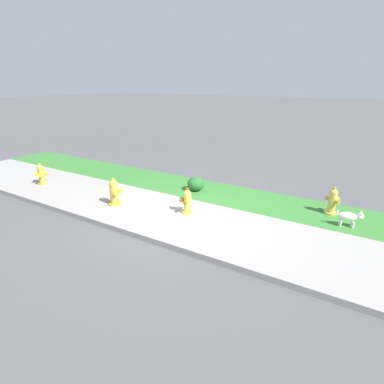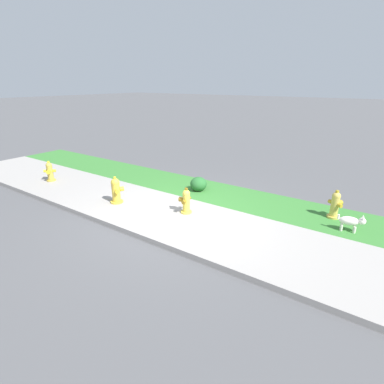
{
  "view_description": "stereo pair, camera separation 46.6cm",
  "coord_description": "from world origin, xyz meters",
  "px_view_note": "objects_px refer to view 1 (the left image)",
  "views": [
    {
      "loc": [
        3.59,
        -5.32,
        3.01
      ],
      "look_at": [
        -0.03,
        0.72,
        0.4
      ],
      "focal_mm": 28.0,
      "sensor_mm": 36.0,
      "label": 1
    },
    {
      "loc": [
        3.98,
        -5.07,
        3.01
      ],
      "look_at": [
        -0.03,
        0.72,
        0.4
      ],
      "focal_mm": 28.0,
      "sensor_mm": 36.0,
      "label": 2
    }
  ],
  "objects_px": {
    "fire_hydrant_near_corner": "(114,192)",
    "fire_hydrant_by_grass_verge": "(187,201)",
    "fire_hydrant_mid_block": "(41,175)",
    "shrub_bush_far_verge": "(196,184)",
    "small_white_dog": "(350,217)",
    "fire_hydrant_across_street": "(332,201)"
  },
  "relations": [
    {
      "from": "fire_hydrant_across_street",
      "to": "small_white_dog",
      "type": "distance_m",
      "value": 0.7
    },
    {
      "from": "fire_hydrant_mid_block",
      "to": "fire_hydrant_across_street",
      "type": "xyz_separation_m",
      "value": [
        8.01,
        2.22,
        0.01
      ]
    },
    {
      "from": "fire_hydrant_near_corner",
      "to": "small_white_dog",
      "type": "relative_size",
      "value": 1.31
    },
    {
      "from": "fire_hydrant_mid_block",
      "to": "fire_hydrant_across_street",
      "type": "bearing_deg",
      "value": 152.94
    },
    {
      "from": "fire_hydrant_near_corner",
      "to": "fire_hydrant_by_grass_verge",
      "type": "distance_m",
      "value": 1.95
    },
    {
      "from": "fire_hydrant_near_corner",
      "to": "fire_hydrant_by_grass_verge",
      "type": "xyz_separation_m",
      "value": [
        1.88,
        0.5,
        -0.04
      ]
    },
    {
      "from": "fire_hydrant_mid_block",
      "to": "shrub_bush_far_verge",
      "type": "relative_size",
      "value": 1.35
    },
    {
      "from": "fire_hydrant_near_corner",
      "to": "fire_hydrant_mid_block",
      "type": "bearing_deg",
      "value": -149.07
    },
    {
      "from": "fire_hydrant_near_corner",
      "to": "shrub_bush_far_verge",
      "type": "relative_size",
      "value": 1.48
    },
    {
      "from": "fire_hydrant_mid_block",
      "to": "fire_hydrant_by_grass_verge",
      "type": "height_order",
      "value": "fire_hydrant_mid_block"
    },
    {
      "from": "fire_hydrant_near_corner",
      "to": "shrub_bush_far_verge",
      "type": "distance_m",
      "value": 2.36
    },
    {
      "from": "fire_hydrant_across_street",
      "to": "fire_hydrant_by_grass_verge",
      "type": "bearing_deg",
      "value": -117.35
    },
    {
      "from": "fire_hydrant_by_grass_verge",
      "to": "fire_hydrant_across_street",
      "type": "bearing_deg",
      "value": -68.93
    },
    {
      "from": "fire_hydrant_near_corner",
      "to": "fire_hydrant_by_grass_verge",
      "type": "bearing_deg",
      "value": 46.8
    },
    {
      "from": "shrub_bush_far_verge",
      "to": "fire_hydrant_across_street",
      "type": "bearing_deg",
      "value": 4.21
    },
    {
      "from": "fire_hydrant_across_street",
      "to": "shrub_bush_far_verge",
      "type": "xyz_separation_m",
      "value": [
        -3.63,
        -0.27,
        -0.12
      ]
    },
    {
      "from": "fire_hydrant_mid_block",
      "to": "fire_hydrant_near_corner",
      "type": "height_order",
      "value": "fire_hydrant_near_corner"
    },
    {
      "from": "fire_hydrant_near_corner",
      "to": "fire_hydrant_across_street",
      "type": "xyz_separation_m",
      "value": [
        4.88,
        2.26,
        -0.02
      ]
    },
    {
      "from": "fire_hydrant_mid_block",
      "to": "fire_hydrant_across_street",
      "type": "height_order",
      "value": "fire_hydrant_across_street"
    },
    {
      "from": "small_white_dog",
      "to": "fire_hydrant_across_street",
      "type": "bearing_deg",
      "value": 117.22
    },
    {
      "from": "small_white_dog",
      "to": "shrub_bush_far_verge",
      "type": "bearing_deg",
      "value": 164.65
    },
    {
      "from": "fire_hydrant_near_corner",
      "to": "small_white_dog",
      "type": "bearing_deg",
      "value": 49.75
    }
  ]
}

